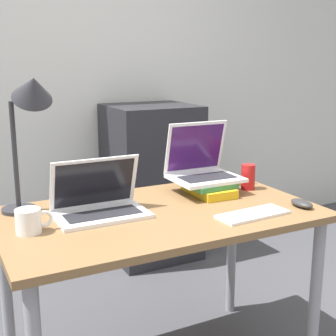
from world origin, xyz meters
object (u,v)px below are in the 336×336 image
(book_stack, at_px, (208,187))
(wireless_keyboard, at_px, (253,214))
(laptop_left, at_px, (99,204))
(mini_fridge, at_px, (152,182))
(desk_lamp, at_px, (30,105))
(laptop_on_books, at_px, (202,168))
(mouse, at_px, (302,203))
(soda_can, at_px, (248,177))
(mug, at_px, (29,221))

(book_stack, relative_size, wireless_keyboard, 0.85)
(laptop_left, xyz_separation_m, book_stack, (0.55, 0.06, -0.01))
(mini_fridge, bearing_deg, desk_lamp, -134.82)
(book_stack, relative_size, laptop_on_books, 0.85)
(laptop_on_books, relative_size, mini_fridge, 0.29)
(laptop_on_books, height_order, mouse, laptop_on_books)
(laptop_left, height_order, laptop_on_books, laptop_on_books)
(soda_can, height_order, desk_lamp, desk_lamp)
(laptop_left, relative_size, desk_lamp, 0.62)
(soda_can, relative_size, mini_fridge, 0.11)
(wireless_keyboard, distance_m, desk_lamp, 0.98)
(mug, bearing_deg, desk_lamp, 72.09)
(mug, xyz_separation_m, desk_lamp, (0.08, 0.24, 0.39))
(laptop_on_books, distance_m, wireless_keyboard, 0.42)
(desk_lamp, bearing_deg, laptop_on_books, -4.09)
(soda_can, xyz_separation_m, desk_lamp, (-0.98, 0.12, 0.38))
(laptop_left, distance_m, laptop_on_books, 0.56)
(mug, bearing_deg, laptop_left, 14.12)
(wireless_keyboard, bearing_deg, laptop_left, 151.98)
(wireless_keyboard, height_order, desk_lamp, desk_lamp)
(laptop_on_books, relative_size, wireless_keyboard, 1.00)
(wireless_keyboard, bearing_deg, mug, 165.44)
(laptop_left, xyz_separation_m, soda_can, (0.76, 0.04, 0.01))
(soda_can, bearing_deg, mug, -173.81)
(mug, height_order, mini_fridge, mini_fridge)
(wireless_keyboard, bearing_deg, laptop_on_books, 89.65)
(book_stack, bearing_deg, mug, -170.89)
(laptop_on_books, bearing_deg, soda_can, -17.69)
(mug, bearing_deg, mouse, -11.31)
(book_stack, distance_m, mini_fridge, 1.15)
(mini_fridge, bearing_deg, soda_can, -90.42)
(laptop_left, bearing_deg, laptop_on_books, 11.42)
(wireless_keyboard, xyz_separation_m, mouse, (0.26, -0.00, 0.01))
(mouse, xyz_separation_m, mini_fridge, (-0.03, 1.45, -0.25))
(book_stack, bearing_deg, wireless_keyboard, -90.70)
(book_stack, relative_size, mini_fridge, 0.25)
(laptop_on_books, height_order, soda_can, laptop_on_books)
(wireless_keyboard, relative_size, soda_can, 2.55)
(mug, relative_size, desk_lamp, 0.23)
(laptop_on_books, xyz_separation_m, mouse, (0.25, -0.40, -0.10))
(soda_can, height_order, mini_fridge, mini_fridge)
(laptop_left, bearing_deg, wireless_keyboard, -28.02)
(soda_can, distance_m, mini_fridge, 1.15)
(book_stack, height_order, laptop_on_books, laptop_on_books)
(laptop_on_books, bearing_deg, book_stack, -87.82)
(mouse, height_order, desk_lamp, desk_lamp)
(desk_lamp, bearing_deg, mini_fridge, 45.18)
(laptop_left, relative_size, book_stack, 1.37)
(mouse, bearing_deg, book_stack, 125.44)
(mug, height_order, desk_lamp, desk_lamp)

